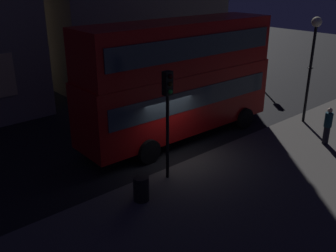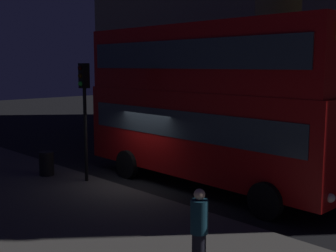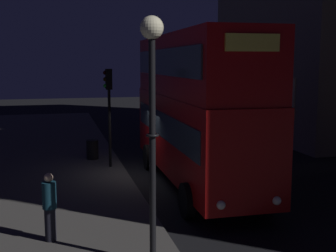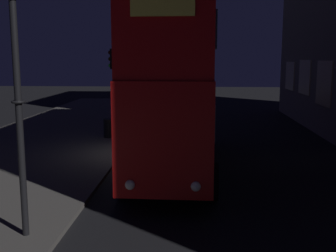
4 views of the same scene
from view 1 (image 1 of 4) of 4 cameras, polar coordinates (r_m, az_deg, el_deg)
ground_plane at (r=16.56m, az=0.68°, el=-4.64°), size 80.00×80.00×0.00m
sidewalk_slab at (r=13.87m, az=13.72°, el=-10.69°), size 44.00×7.69×0.12m
double_decker_bus at (r=17.55m, az=1.69°, el=7.56°), size 10.10×2.88×5.48m
traffic_light_near_kerb at (r=13.57m, az=-0.03°, el=3.35°), size 0.32×0.36×4.12m
traffic_light_far_side at (r=27.77m, az=13.60°, el=12.11°), size 0.36×0.38×4.20m
street_lamp at (r=20.45m, az=20.77°, el=10.89°), size 0.49×0.49×5.33m
pedestrian at (r=18.66m, az=22.63°, el=0.06°), size 0.35×0.35×1.71m
litter_bin at (r=13.22m, az=-4.00°, el=-9.25°), size 0.54×0.54×0.88m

